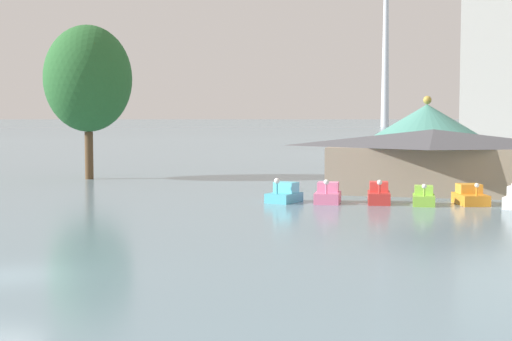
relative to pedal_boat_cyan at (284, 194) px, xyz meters
name	(u,v)px	position (x,y,z in m)	size (l,w,h in m)	color
ground_plane	(7,276)	(-4.18, -26.04, -0.53)	(2000.00, 2000.00, 0.00)	slate
pedal_boat_cyan	(284,194)	(0.00, 0.00, 0.00)	(2.26, 2.77, 1.70)	#4CB7CC
pedal_boat_pink	(328,195)	(2.86, 0.41, 0.01)	(1.86, 2.80, 1.66)	pink
pedal_boat_red	(379,195)	(6.17, 0.97, 0.04)	(1.81, 3.01, 1.66)	red
pedal_boat_lime	(424,197)	(9.08, 0.83, -0.04)	(1.58, 2.63, 1.47)	#8CCC3F
pedal_boat_orange	(470,196)	(11.99, 2.06, -0.01)	(2.54, 3.36, 1.50)	orange
boathouse	(433,160)	(9.27, 8.77, 1.96)	(16.27, 8.06, 4.77)	gray
green_roof_pavilion	(427,139)	(8.38, 16.39, 3.24)	(10.46, 10.46, 7.42)	#993328
shoreline_tree_tall_left	(88,79)	(-21.48, 13.61, 8.55)	(7.92, 7.92, 13.91)	brown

